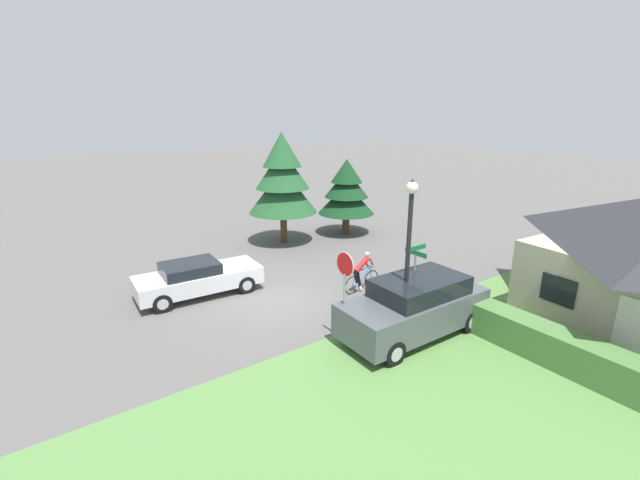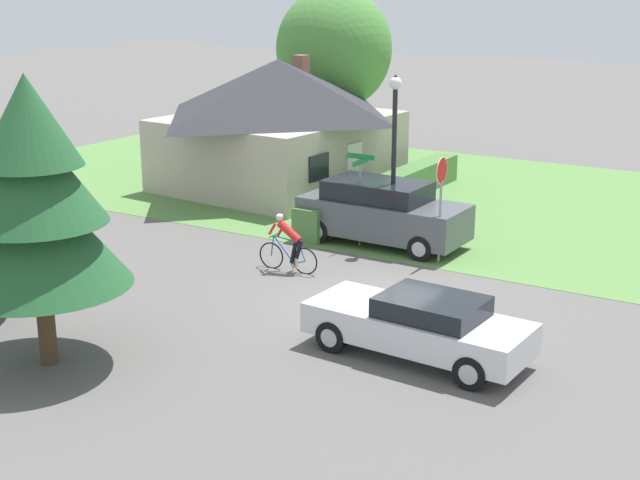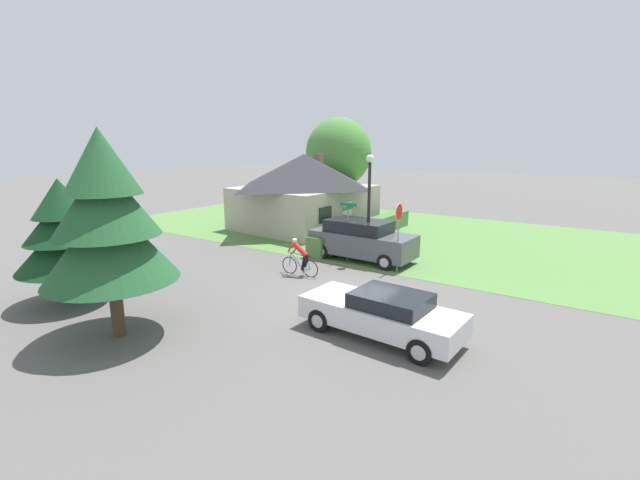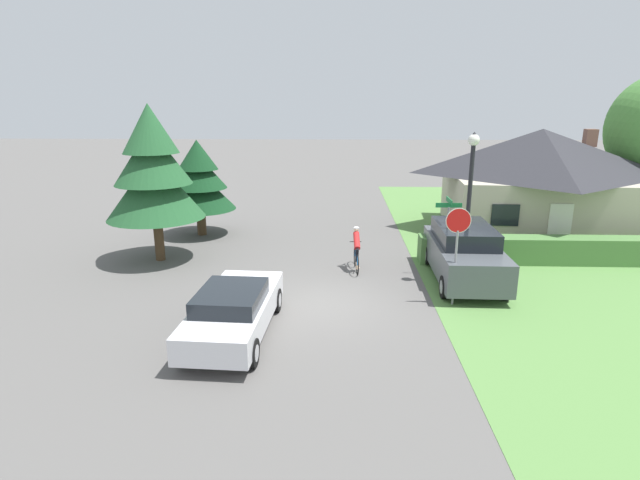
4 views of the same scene
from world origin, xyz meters
name	(u,v)px [view 2 (image 2 of 4)]	position (x,y,z in m)	size (l,w,h in m)	color
ground_plane	(376,306)	(0.00, 0.00, 0.00)	(140.00, 140.00, 0.00)	#5B5956
grass_verge_right	(425,193)	(11.41, 4.00, 0.01)	(16.00, 36.00, 0.01)	#568442
cottage_house	(279,121)	(9.74, 9.35, 2.48)	(8.92, 7.95, 4.77)	#B2A893
hedge_row	(385,192)	(8.87, 4.35, 0.51)	(10.53, 0.90, 1.02)	#4C7A3D
sedan_left_lane	(420,325)	(-2.19, -2.16, 0.70)	(2.04, 4.80, 1.37)	silver
cyclist	(288,244)	(1.17, 3.30, 0.75)	(0.44, 1.81, 1.59)	black
parked_suv_right	(382,212)	(4.79, 2.36, 0.96)	(2.15, 5.00, 1.90)	#4C5156
stop_sign	(441,188)	(3.98, 0.15, 2.12)	(0.75, 0.07, 2.99)	gray
street_lamp	(394,137)	(4.72, 1.98, 3.26)	(0.37, 0.37, 5.04)	black
street_name_sign	(360,183)	(4.27, 2.83, 1.91)	(0.90, 0.90, 2.77)	gray
conifer_tall_near	(35,198)	(-6.41, 4.22, 3.49)	(3.64, 3.64, 5.90)	#4C3823
deciduous_tree_right	(334,49)	(15.74, 10.48, 4.71)	(5.00, 5.00, 7.34)	#4C3823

